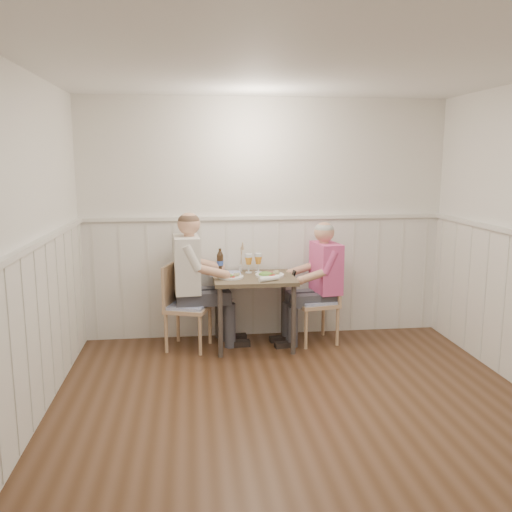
{
  "coord_description": "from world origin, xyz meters",
  "views": [
    {
      "loc": [
        -0.81,
        -3.61,
        1.94
      ],
      "look_at": [
        -0.18,
        1.64,
        1.0
      ],
      "focal_mm": 38.0,
      "sensor_mm": 36.0,
      "label": 1
    }
  ],
  "objects_px": {
    "chair_left": "(183,303)",
    "diner_cream": "(191,290)",
    "chair_right": "(320,298)",
    "beer_bottle": "(220,262)",
    "dining_table": "(254,286)",
    "grass_vase": "(240,258)",
    "man_in_pink": "(322,291)"
  },
  "relations": [
    {
      "from": "chair_left",
      "to": "grass_vase",
      "type": "bearing_deg",
      "value": 21.86
    },
    {
      "from": "diner_cream",
      "to": "grass_vase",
      "type": "height_order",
      "value": "diner_cream"
    },
    {
      "from": "beer_bottle",
      "to": "grass_vase",
      "type": "xyz_separation_m",
      "value": [
        0.22,
        0.0,
        0.04
      ]
    },
    {
      "from": "dining_table",
      "to": "diner_cream",
      "type": "relative_size",
      "value": 0.58
    },
    {
      "from": "dining_table",
      "to": "chair_right",
      "type": "xyz_separation_m",
      "value": [
        0.72,
        0.05,
        -0.16
      ]
    },
    {
      "from": "chair_right",
      "to": "diner_cream",
      "type": "relative_size",
      "value": 0.61
    },
    {
      "from": "man_in_pink",
      "to": "grass_vase",
      "type": "xyz_separation_m",
      "value": [
        -0.85,
        0.22,
        0.35
      ]
    },
    {
      "from": "dining_table",
      "to": "diner_cream",
      "type": "xyz_separation_m",
      "value": [
        -0.64,
        0.06,
        -0.04
      ]
    },
    {
      "from": "chair_right",
      "to": "chair_left",
      "type": "bearing_deg",
      "value": -178.87
    },
    {
      "from": "man_in_pink",
      "to": "beer_bottle",
      "type": "relative_size",
      "value": 5.16
    },
    {
      "from": "chair_left",
      "to": "man_in_pink",
      "type": "relative_size",
      "value": 0.67
    },
    {
      "from": "dining_table",
      "to": "diner_cream",
      "type": "distance_m",
      "value": 0.65
    },
    {
      "from": "diner_cream",
      "to": "beer_bottle",
      "type": "xyz_separation_m",
      "value": [
        0.31,
        0.21,
        0.26
      ]
    },
    {
      "from": "chair_left",
      "to": "diner_cream",
      "type": "relative_size",
      "value": 0.61
    },
    {
      "from": "chair_right",
      "to": "dining_table",
      "type": "bearing_deg",
      "value": -176.04
    },
    {
      "from": "chair_right",
      "to": "chair_left",
      "type": "distance_m",
      "value": 1.46
    },
    {
      "from": "chair_left",
      "to": "man_in_pink",
      "type": "bearing_deg",
      "value": 1.3
    },
    {
      "from": "man_in_pink",
      "to": "diner_cream",
      "type": "xyz_separation_m",
      "value": [
        -1.39,
        0.0,
        0.05
      ]
    },
    {
      "from": "chair_right",
      "to": "beer_bottle",
      "type": "relative_size",
      "value": 3.46
    },
    {
      "from": "chair_right",
      "to": "beer_bottle",
      "type": "xyz_separation_m",
      "value": [
        -1.06,
        0.22,
        0.38
      ]
    },
    {
      "from": "diner_cream",
      "to": "man_in_pink",
      "type": "bearing_deg",
      "value": -0.1
    },
    {
      "from": "chair_right",
      "to": "beer_bottle",
      "type": "bearing_deg",
      "value": 168.45
    },
    {
      "from": "grass_vase",
      "to": "dining_table",
      "type": "bearing_deg",
      "value": -67.29
    },
    {
      "from": "grass_vase",
      "to": "chair_right",
      "type": "bearing_deg",
      "value": -14.79
    },
    {
      "from": "dining_table",
      "to": "man_in_pink",
      "type": "relative_size",
      "value": 0.63
    },
    {
      "from": "man_in_pink",
      "to": "grass_vase",
      "type": "height_order",
      "value": "man_in_pink"
    },
    {
      "from": "chair_right",
      "to": "beer_bottle",
      "type": "distance_m",
      "value": 1.14
    },
    {
      "from": "beer_bottle",
      "to": "chair_right",
      "type": "bearing_deg",
      "value": -11.55
    },
    {
      "from": "beer_bottle",
      "to": "diner_cream",
      "type": "bearing_deg",
      "value": -146.18
    },
    {
      "from": "dining_table",
      "to": "chair_left",
      "type": "bearing_deg",
      "value": 178.35
    },
    {
      "from": "chair_right",
      "to": "man_in_pink",
      "type": "distance_m",
      "value": 0.08
    },
    {
      "from": "man_in_pink",
      "to": "beer_bottle",
      "type": "xyz_separation_m",
      "value": [
        -1.07,
        0.21,
        0.31
      ]
    }
  ]
}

